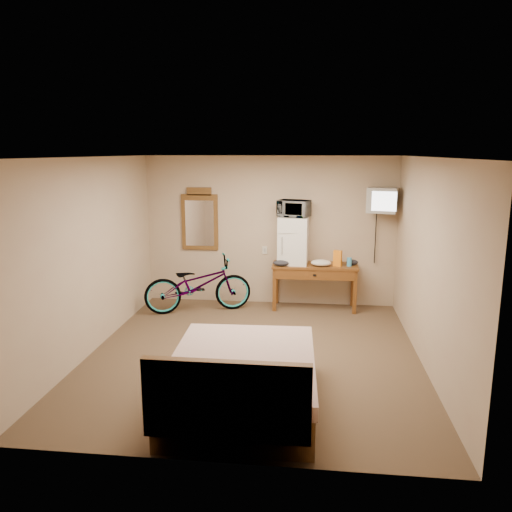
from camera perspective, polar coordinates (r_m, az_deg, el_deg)
name	(u,v)px	position (r m, az deg, el deg)	size (l,w,h in m)	color
room	(254,260)	(6.17, -0.29, -0.44)	(4.60, 4.64, 2.50)	#463123
desk	(315,272)	(8.22, 6.72, -1.81)	(1.39, 0.54, 0.75)	brown
mini_fridge	(293,240)	(8.19, 4.29, 1.80)	(0.50, 0.48, 0.78)	white
microwave	(294,208)	(8.11, 4.35, 5.44)	(0.49, 0.33, 0.27)	white
snack_bag	(338,258)	(8.13, 9.31, -0.26)	(0.13, 0.08, 0.26)	orange
blue_cup	(349,262)	(8.17, 10.62, -0.68)	(0.08, 0.08, 0.14)	#3F9CD6
cloth_cream	(321,263)	(8.12, 7.44, -0.78)	(0.33, 0.25, 0.10)	beige
cloth_dark_a	(281,263)	(8.07, 2.89, -0.80)	(0.26, 0.20, 0.10)	black
cloth_dark_b	(352,262)	(8.29, 10.94, -0.70)	(0.19, 0.16, 0.09)	black
crt_television	(382,200)	(8.12, 14.25, 6.21)	(0.53, 0.61, 0.39)	black
wall_mirror	(200,220)	(8.55, -6.45, 4.14)	(0.62, 0.04, 1.06)	brown
bicycle	(198,284)	(8.14, -6.63, -3.25)	(0.60, 1.73, 0.91)	black
bed	(241,381)	(5.18, -1.67, -14.11)	(1.52, 1.99, 0.90)	brown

